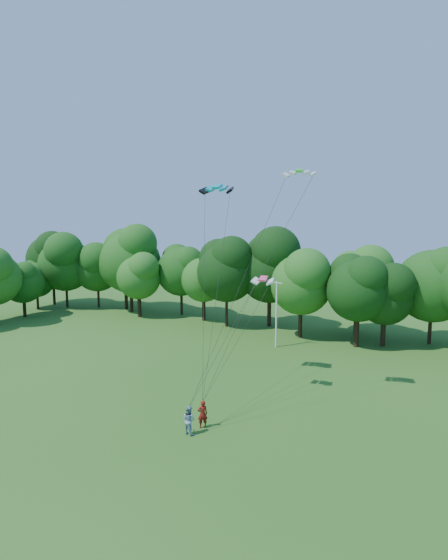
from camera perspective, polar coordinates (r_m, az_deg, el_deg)
The scene contains 9 objects.
ground at distance 24.84m, azimuth -14.16°, elevation -25.35°, with size 160.00×160.00×0.00m, color #2E5D19.
utility_pole at distance 47.73m, azimuth 6.86°, elevation -4.32°, with size 1.42×0.50×7.29m.
kite_flyer_left at distance 30.04m, azimuth -2.82°, elevation -17.09°, with size 0.67×0.44×1.84m, color maroon.
kite_flyer_right at distance 29.29m, azimuth -4.60°, elevation -17.76°, with size 0.90×0.70×1.85m, color #89A2BE.
kite_teal at distance 35.89m, azimuth -0.86°, elevation 12.13°, with size 2.85×1.68×0.54m.
kite_green at distance 32.10m, azimuth 9.81°, elevation 13.90°, with size 2.53×1.62×0.39m.
kite_pink at distance 33.34m, azimuth 5.14°, elevation 0.19°, with size 1.80×1.03×0.38m.
tree_back_west at distance 67.71m, azimuth -12.15°, elevation 3.62°, with size 10.14×10.14×14.75m.
tree_back_center at distance 49.21m, azimuth 17.14°, elevation -0.73°, with size 7.43×7.43×10.80m.
Camera 1 is at (14.53, -15.14, 13.29)m, focal length 28.00 mm.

